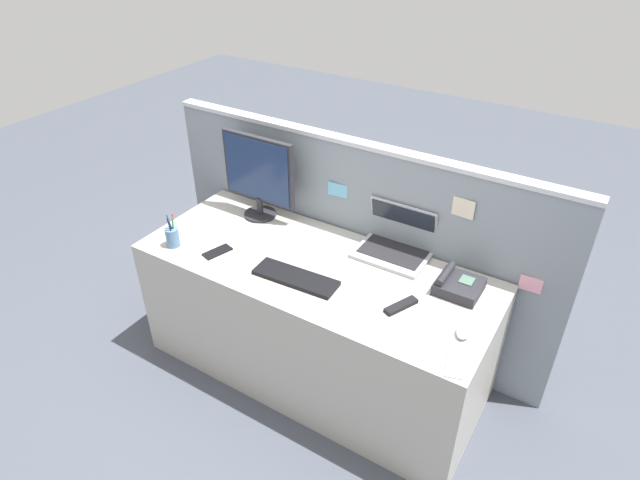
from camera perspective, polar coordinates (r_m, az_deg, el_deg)
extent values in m
plane|color=#424751|center=(3.19, -0.49, -13.30)|extent=(10.00, 10.00, 0.00)
cube|color=#ADA89E|center=(2.93, -0.52, -8.40)|extent=(1.82, 0.74, 0.73)
cube|color=gray|center=(3.06, 3.54, -0.60)|extent=(2.32, 0.06, 1.22)
cube|color=#B7BAC1|center=(2.76, 3.98, 10.18)|extent=(2.32, 0.07, 0.02)
cube|color=#66ADD1|center=(2.89, 1.89, 5.28)|extent=(0.12, 0.02, 0.08)
cube|color=pink|center=(2.72, 21.33, -4.38)|extent=(0.11, 0.01, 0.08)
cube|color=beige|center=(2.62, 14.88, 3.27)|extent=(0.11, 0.01, 0.09)
cylinder|color=#232328|center=(3.12, -6.31, 2.73)|extent=(0.18, 0.18, 0.02)
cylinder|color=#232328|center=(3.09, -6.37, 3.64)|extent=(0.04, 0.04, 0.10)
cube|color=#232328|center=(3.00, -6.49, 7.43)|extent=(0.45, 0.03, 0.38)
cube|color=#19284C|center=(2.99, -6.68, 7.32)|extent=(0.42, 0.01, 0.35)
cube|color=#9EA0A8|center=(2.79, 7.64, -1.44)|extent=(0.36, 0.28, 0.02)
cube|color=black|center=(2.79, 7.75, -1.15)|extent=(0.32, 0.21, 0.00)
cube|color=#9EA0A8|center=(2.81, 8.81, 1.79)|extent=(0.36, 0.07, 0.24)
cube|color=black|center=(2.80, 8.73, 1.68)|extent=(0.34, 0.05, 0.22)
cube|color=#232328|center=(2.60, 14.44, -4.75)|extent=(0.20, 0.19, 0.05)
cube|color=#4C6B5B|center=(2.60, 15.22, -4.13)|extent=(0.06, 0.07, 0.01)
cylinder|color=#232328|center=(2.59, 13.11, -3.48)|extent=(0.04, 0.17, 0.04)
cube|color=black|center=(2.60, -2.58, -3.98)|extent=(0.43, 0.16, 0.02)
ellipsoid|color=silver|center=(2.38, 14.90, -9.31)|extent=(0.07, 0.11, 0.03)
cylinder|color=#4C7093|center=(2.92, -15.28, 0.28)|extent=(0.07, 0.07, 0.10)
cylinder|color=#238438|center=(2.89, -15.22, 1.27)|extent=(0.03, 0.01, 0.14)
cylinder|color=black|center=(2.87, -15.46, 1.04)|extent=(0.02, 0.02, 0.13)
cylinder|color=red|center=(2.89, -15.20, 1.35)|extent=(0.01, 0.03, 0.14)
cylinder|color=blue|center=(2.89, -15.45, 1.41)|extent=(0.02, 0.03, 0.15)
cube|color=silver|center=(2.25, 14.03, -12.64)|extent=(0.10, 0.16, 0.01)
cube|color=black|center=(2.84, -10.77, -1.22)|extent=(0.11, 0.16, 0.01)
cube|color=black|center=(2.47, 8.54, -6.86)|extent=(0.11, 0.17, 0.02)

